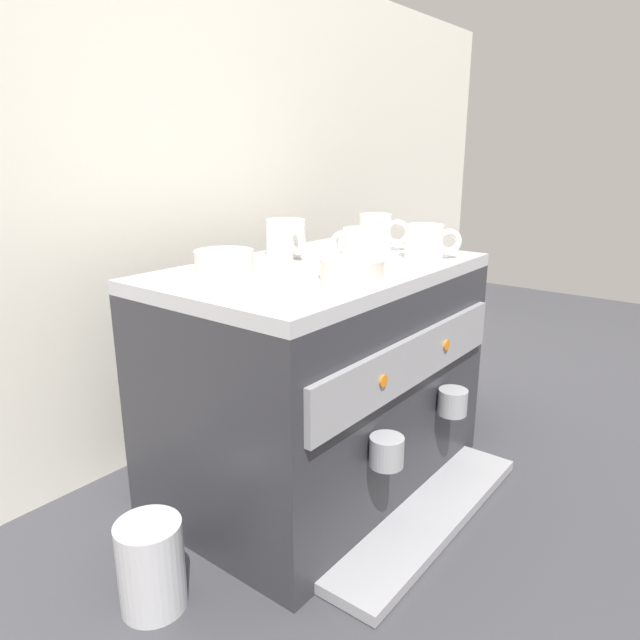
{
  "coord_description": "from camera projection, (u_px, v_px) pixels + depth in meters",
  "views": [
    {
      "loc": [
        -0.84,
        -0.66,
        0.65
      ],
      "look_at": [
        0.0,
        0.0,
        0.34
      ],
      "focal_mm": 32.52,
      "sensor_mm": 36.0,
      "label": 1
    }
  ],
  "objects": [
    {
      "name": "espresso_machine",
      "position": [
        322.0,
        378.0,
        1.14
      ],
      "size": [
        0.64,
        0.51,
        0.45
      ],
      "color": "#2D2D33",
      "rests_on": "ground_plane"
    },
    {
      "name": "ceramic_cup_3",
      "position": [
        426.0,
        242.0,
        1.14
      ],
      "size": [
        0.09,
        0.1,
        0.07
      ],
      "color": "white",
      "rests_on": "espresso_machine"
    },
    {
      "name": "ceramic_cup_1",
      "position": [
        287.0,
        238.0,
        1.17
      ],
      "size": [
        0.08,
        0.12,
        0.07
      ],
      "color": "white",
      "rests_on": "espresso_machine"
    },
    {
      "name": "ceramic_bowl_1",
      "position": [
        224.0,
        262.0,
        1.02
      ],
      "size": [
        0.1,
        0.1,
        0.04
      ],
      "color": "beige",
      "rests_on": "espresso_machine"
    },
    {
      "name": "coffee_grinder",
      "position": [
        444.0,
        334.0,
        1.49
      ],
      "size": [
        0.18,
        0.18,
        0.42
      ],
      "color": "#333338",
      "rests_on": "ground_plane"
    },
    {
      "name": "ceramic_cup_0",
      "position": [
        362.0,
        248.0,
        1.05
      ],
      "size": [
        0.08,
        0.12,
        0.07
      ],
      "color": "white",
      "rests_on": "espresso_machine"
    },
    {
      "name": "ceramic_cup_2",
      "position": [
        377.0,
        232.0,
        1.24
      ],
      "size": [
        0.08,
        0.1,
        0.08
      ],
      "color": "white",
      "rests_on": "espresso_machine"
    },
    {
      "name": "milk_pitcher",
      "position": [
        151.0,
        565.0,
        0.85
      ],
      "size": [
        0.1,
        0.1,
        0.14
      ],
      "primitive_type": "cylinder",
      "color": "#B7B7BC",
      "rests_on": "ground_plane"
    },
    {
      "name": "ceramic_bowl_0",
      "position": [
        352.0,
        269.0,
        0.96
      ],
      "size": [
        0.11,
        0.11,
        0.03
      ],
      "color": "beige",
      "rests_on": "espresso_machine"
    },
    {
      "name": "ground_plane",
      "position": [
        320.0,
        477.0,
        1.21
      ],
      "size": [
        4.0,
        4.0,
        0.0
      ],
      "primitive_type": "plane",
      "color": "#38383D"
    },
    {
      "name": "tiled_backsplash_wall",
      "position": [
        187.0,
        204.0,
        1.28
      ],
      "size": [
        2.8,
        0.03,
        1.08
      ],
      "primitive_type": "cube",
      "color": "silver",
      "rests_on": "ground_plane"
    }
  ]
}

